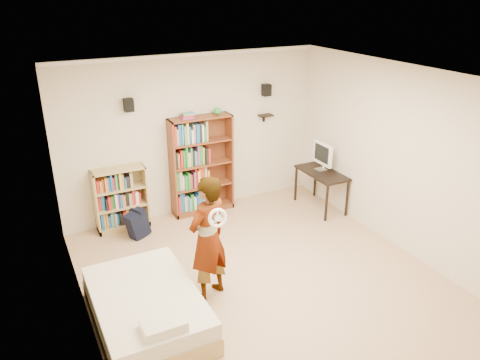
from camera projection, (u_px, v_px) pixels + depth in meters
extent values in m
cube|color=tan|center=(265.00, 280.00, 6.29)|extent=(4.50, 5.00, 0.01)
cube|color=beige|center=(193.00, 135.00, 7.83)|extent=(4.50, 0.02, 2.70)
cube|color=beige|center=(424.00, 302.00, 3.71)|extent=(4.50, 0.02, 2.70)
cube|color=beige|center=(79.00, 228.00, 4.84)|extent=(0.02, 5.00, 2.70)
cube|color=beige|center=(403.00, 160.00, 6.71)|extent=(0.02, 5.00, 2.70)
cube|color=white|center=(270.00, 79.00, 5.25)|extent=(4.50, 5.00, 0.02)
cube|color=white|center=(190.00, 55.00, 7.29)|extent=(4.50, 0.06, 0.06)
cube|color=white|center=(450.00, 143.00, 3.23)|extent=(4.50, 0.06, 0.06)
cube|color=white|center=(63.00, 102.00, 4.34)|extent=(0.06, 5.00, 0.06)
cube|color=white|center=(415.00, 67.00, 6.18)|extent=(0.06, 5.00, 0.06)
cube|color=black|center=(129.00, 105.00, 7.06)|extent=(0.14, 0.12, 0.20)
cube|color=black|center=(267.00, 90.00, 8.06)|extent=(0.14, 0.12, 0.20)
cube|color=black|center=(266.00, 115.00, 8.24)|extent=(0.25, 0.16, 0.02)
imported|color=black|center=(208.00, 239.00, 5.69)|extent=(0.71, 0.60, 1.64)
torus|color=white|center=(218.00, 218.00, 5.28)|extent=(0.23, 0.09, 0.23)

